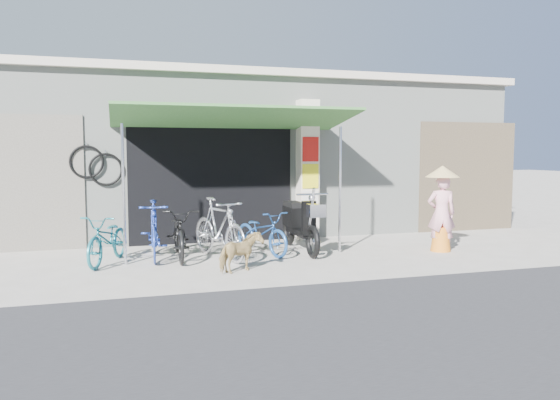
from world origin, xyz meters
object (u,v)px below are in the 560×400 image
object	(u,v)px
bike_blue	(154,230)
bike_navy	(262,232)
street_dog	(241,252)
nun	(442,209)
moped	(299,223)
bike_teal	(108,239)
bike_black	(180,233)
bike_silver	(219,228)

from	to	relation	value
bike_blue	bike_navy	size ratio (longest dim) A/B	1.11
street_dog	nun	size ratio (longest dim) A/B	0.45
bike_navy	street_dog	distance (m)	1.55
moped	bike_teal	bearing A→B (deg)	-175.83
bike_black	nun	xyz separation A→B (m)	(4.86, -0.69, 0.36)
bike_teal	moped	xyz separation A→B (m)	(3.48, 0.20, 0.11)
bike_black	bike_blue	bearing A→B (deg)	165.49
bike_navy	bike_black	bearing A→B (deg)	158.99
bike_blue	bike_navy	distance (m)	1.95
bike_silver	bike_navy	bearing A→B (deg)	-5.75
bike_silver	bike_blue	bearing A→B (deg)	145.24
nun	bike_blue	bearing A→B (deg)	10.78
street_dog	nun	world-z (taller)	nun
street_dog	bike_black	bearing A→B (deg)	0.92
bike_teal	bike_silver	world-z (taller)	bike_silver
bike_teal	moped	distance (m)	3.49
bike_navy	nun	world-z (taller)	nun
bike_silver	bike_navy	world-z (taller)	bike_silver
bike_silver	moped	world-z (taller)	moped
bike_teal	street_dog	world-z (taller)	bike_teal
bike_silver	bike_teal	bearing A→B (deg)	158.32
bike_blue	bike_navy	world-z (taller)	bike_blue
bike_silver	moped	size ratio (longest dim) A/B	0.88
bike_black	nun	world-z (taller)	nun
street_dog	bike_silver	bearing A→B (deg)	-23.17
bike_teal	bike_black	world-z (taller)	bike_black
moped	nun	xyz separation A→B (m)	(2.58, -0.81, 0.29)
bike_teal	nun	bearing A→B (deg)	15.62
bike_blue	bike_black	size ratio (longest dim) A/B	0.99
bike_teal	bike_silver	size ratio (longest dim) A/B	0.89
bike_navy	street_dog	world-z (taller)	bike_navy
nun	bike_black	bearing A→B (deg)	11.52
nun	bike_navy	bearing A→B (deg)	8.02
bike_blue	bike_silver	world-z (taller)	bike_silver
bike_silver	bike_navy	size ratio (longest dim) A/B	1.17
bike_silver	nun	bearing A→B (deg)	-25.29
bike_black	street_dog	distance (m)	1.60
bike_navy	nun	bearing A→B (deg)	-32.48
moped	nun	bearing A→B (deg)	-16.47
bike_silver	nun	world-z (taller)	nun
bike_black	bike_silver	xyz separation A→B (m)	(0.67, -0.19, 0.08)
moped	bike_silver	bearing A→B (deg)	-168.35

